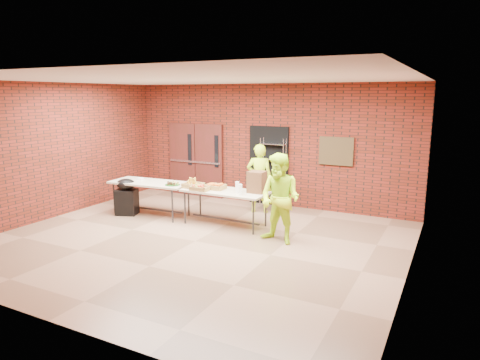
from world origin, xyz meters
name	(u,v)px	position (x,y,z in m)	size (l,w,h in m)	color
room	(194,163)	(0.00, 0.00, 1.60)	(8.08, 7.08, 3.28)	brown
double_doors	(196,160)	(-2.20, 3.44, 1.05)	(1.78, 0.12, 2.10)	#491514
dark_doorway	(269,166)	(0.10, 3.46, 1.05)	(1.10, 0.06, 2.10)	black
bronze_plaque	(336,151)	(1.90, 3.45, 1.55)	(0.85, 0.04, 0.70)	#392A17
wire_rack	(273,173)	(0.28, 3.32, 0.90)	(0.66, 0.22, 1.80)	#B9B9C0
table_left	(150,185)	(-2.06, 1.19, 0.75)	(2.04, 0.95, 0.82)	tan
table_right	(225,193)	(-0.01, 1.25, 0.73)	(1.96, 0.84, 0.80)	tan
basket_bananas	(194,185)	(-0.79, 1.18, 0.86)	(0.45, 0.35, 0.14)	olive
basket_oranges	(215,187)	(-0.27, 1.28, 0.86)	(0.43, 0.33, 0.13)	olive
basket_apples	(200,188)	(-0.51, 1.03, 0.86)	(0.41, 0.32, 0.13)	olive
muffin_tray	(173,183)	(-1.35, 1.13, 0.86)	(0.36, 0.36, 0.09)	#154813
napkin_box	(140,179)	(-2.42, 1.25, 0.85)	(0.16, 0.11, 0.05)	white
coffee_dispenser	(257,182)	(0.71, 1.40, 1.04)	(0.36, 0.32, 0.47)	brown
cup_stack_front	(237,187)	(0.34, 1.19, 0.92)	(0.08, 0.08, 0.25)	white
cup_stack_mid	(240,189)	(0.49, 1.04, 0.92)	(0.08, 0.08, 0.23)	white
cup_stack_back	(237,186)	(0.26, 1.32, 0.91)	(0.07, 0.07, 0.22)	white
covered_grill	(127,197)	(-2.60, 0.92, 0.45)	(0.60, 0.56, 0.90)	black
volunteer_woman	(259,178)	(0.23, 2.58, 0.87)	(0.63, 0.41, 1.73)	#C6FF1C
volunteer_man	(280,199)	(1.53, 0.72, 0.90)	(0.87, 0.68, 1.79)	#C6FF1C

